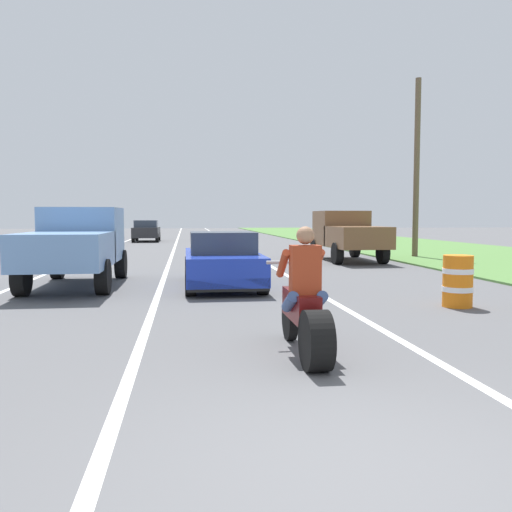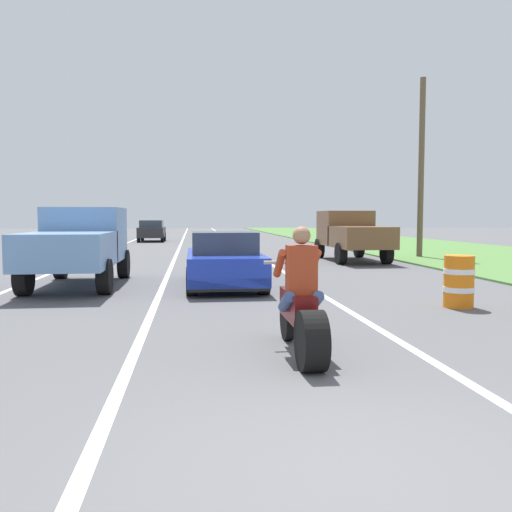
{
  "view_description": "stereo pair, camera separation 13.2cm",
  "coord_description": "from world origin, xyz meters",
  "px_view_note": "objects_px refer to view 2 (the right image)",
  "views": [
    {
      "loc": [
        -1.18,
        -3.36,
        1.73
      ],
      "look_at": [
        0.13,
        6.65,
        1.0
      ],
      "focal_mm": 37.79,
      "sensor_mm": 36.0,
      "label": 1
    },
    {
      "loc": [
        -1.05,
        -3.38,
        1.73
      ],
      "look_at": [
        0.13,
        6.65,
        1.0
      ],
      "focal_mm": 37.79,
      "sensor_mm": 36.0,
      "label": 2
    }
  ],
  "objects_px": {
    "motorcycle_with_rider": "(301,310)",
    "distant_car_far_ahead": "(152,231)",
    "pickup_truck_left_lane_light_blue": "(79,242)",
    "sports_car_blue": "(224,261)",
    "construction_barrel_nearest": "(459,281)",
    "pickup_truck_right_shoulder_brown": "(351,233)"
  },
  "relations": [
    {
      "from": "motorcycle_with_rider",
      "to": "distant_car_far_ahead",
      "type": "relative_size",
      "value": 0.55
    },
    {
      "from": "motorcycle_with_rider",
      "to": "pickup_truck_left_lane_light_blue",
      "type": "relative_size",
      "value": 0.46
    },
    {
      "from": "motorcycle_with_rider",
      "to": "pickup_truck_left_lane_light_blue",
      "type": "bearing_deg",
      "value": 119.06
    },
    {
      "from": "sports_car_blue",
      "to": "distant_car_far_ahead",
      "type": "height_order",
      "value": "distant_car_far_ahead"
    },
    {
      "from": "motorcycle_with_rider",
      "to": "distant_car_far_ahead",
      "type": "distance_m",
      "value": 32.68
    },
    {
      "from": "construction_barrel_nearest",
      "to": "distant_car_far_ahead",
      "type": "xyz_separation_m",
      "value": [
        -7.94,
        29.12,
        0.27
      ]
    },
    {
      "from": "sports_car_blue",
      "to": "pickup_truck_left_lane_light_blue",
      "type": "bearing_deg",
      "value": 171.77
    },
    {
      "from": "motorcycle_with_rider",
      "to": "pickup_truck_left_lane_light_blue",
      "type": "height_order",
      "value": "pickup_truck_left_lane_light_blue"
    },
    {
      "from": "pickup_truck_right_shoulder_brown",
      "to": "distant_car_far_ahead",
      "type": "bearing_deg",
      "value": 116.74
    },
    {
      "from": "sports_car_blue",
      "to": "pickup_truck_left_lane_light_blue",
      "type": "xyz_separation_m",
      "value": [
        -3.6,
        0.52,
        0.48
      ]
    },
    {
      "from": "motorcycle_with_rider",
      "to": "construction_barrel_nearest",
      "type": "bearing_deg",
      "value": 41.27
    },
    {
      "from": "sports_car_blue",
      "to": "pickup_truck_right_shoulder_brown",
      "type": "distance_m",
      "value": 9.19
    },
    {
      "from": "pickup_truck_right_shoulder_brown",
      "to": "distant_car_far_ahead",
      "type": "relative_size",
      "value": 1.2
    },
    {
      "from": "construction_barrel_nearest",
      "to": "sports_car_blue",
      "type": "bearing_deg",
      "value": 139.54
    },
    {
      "from": "pickup_truck_left_lane_light_blue",
      "to": "distant_car_far_ahead",
      "type": "xyz_separation_m",
      "value": [
        -0.04,
        24.94,
        -0.33
      ]
    },
    {
      "from": "pickup_truck_left_lane_light_blue",
      "to": "construction_barrel_nearest",
      "type": "relative_size",
      "value": 4.8
    },
    {
      "from": "construction_barrel_nearest",
      "to": "motorcycle_with_rider",
      "type": "bearing_deg",
      "value": -138.73
    },
    {
      "from": "sports_car_blue",
      "to": "pickup_truck_left_lane_light_blue",
      "type": "distance_m",
      "value": 3.67
    },
    {
      "from": "pickup_truck_right_shoulder_brown",
      "to": "motorcycle_with_rider",
      "type": "bearing_deg",
      "value": -109.03
    },
    {
      "from": "sports_car_blue",
      "to": "pickup_truck_right_shoulder_brown",
      "type": "height_order",
      "value": "pickup_truck_right_shoulder_brown"
    },
    {
      "from": "pickup_truck_right_shoulder_brown",
      "to": "construction_barrel_nearest",
      "type": "bearing_deg",
      "value": -96.16
    },
    {
      "from": "sports_car_blue",
      "to": "distant_car_far_ahead",
      "type": "bearing_deg",
      "value": 98.14
    }
  ]
}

